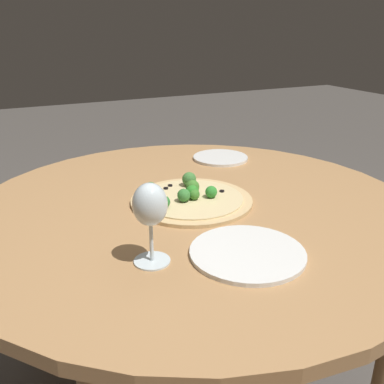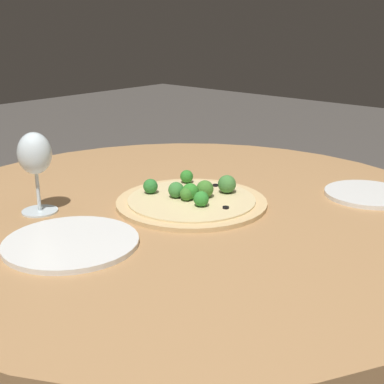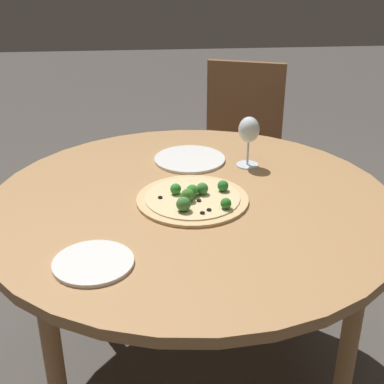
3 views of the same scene
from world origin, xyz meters
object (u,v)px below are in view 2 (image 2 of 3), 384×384
object	(u,v)px
wine_glass	(35,157)
plate_far	(368,194)
pizza	(193,199)
plate_near	(71,242)

from	to	relation	value
wine_glass	plate_far	bearing A→B (deg)	139.86
pizza	wine_glass	world-z (taller)	wine_glass
pizza	plate_far	size ratio (longest dim) A/B	1.70
plate_near	plate_far	distance (m)	0.70
pizza	plate_far	bearing A→B (deg)	139.36
plate_near	plate_far	size ratio (longest dim) A/B	1.26
plate_far	plate_near	bearing A→B (deg)	-24.41
plate_near	pizza	bearing A→B (deg)	176.91
wine_glass	plate_far	world-z (taller)	wine_glass
plate_near	plate_far	world-z (taller)	same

